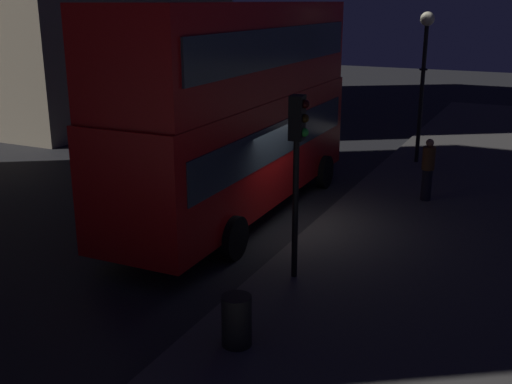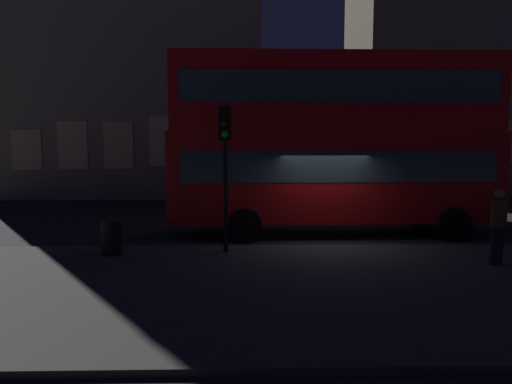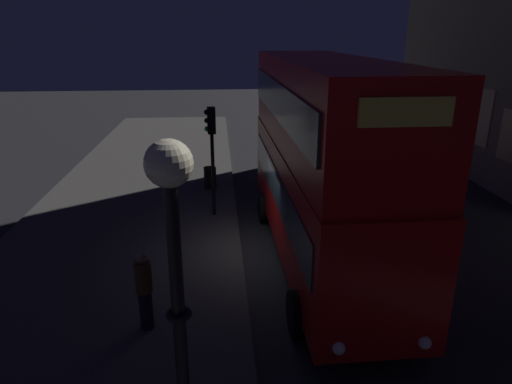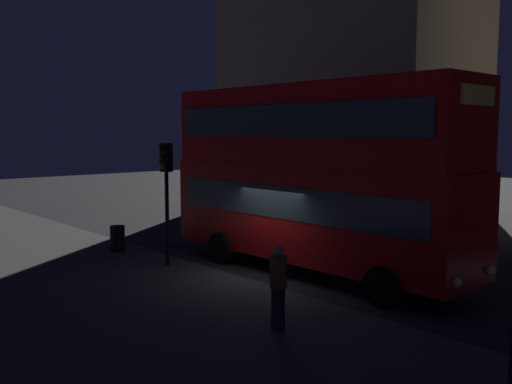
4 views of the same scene
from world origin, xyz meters
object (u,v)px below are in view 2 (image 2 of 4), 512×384
(double_decker_bus, at_px, (333,136))
(litter_bin, at_px, (111,237))
(traffic_light_near_kerb, at_px, (225,148))
(pedestrian, at_px, (498,226))

(double_decker_bus, height_order, litter_bin, double_decker_bus)
(traffic_light_near_kerb, bearing_deg, double_decker_bus, 37.49)
(pedestrian, bearing_deg, traffic_light_near_kerb, 126.24)
(double_decker_bus, relative_size, pedestrian, 5.74)
(pedestrian, relative_size, litter_bin, 2.04)
(double_decker_bus, bearing_deg, traffic_light_near_kerb, -138.22)
(pedestrian, bearing_deg, litter_bin, 130.96)
(pedestrian, bearing_deg, double_decker_bus, 84.07)
(litter_bin, bearing_deg, pedestrian, -7.76)
(double_decker_bus, bearing_deg, pedestrian, -55.38)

